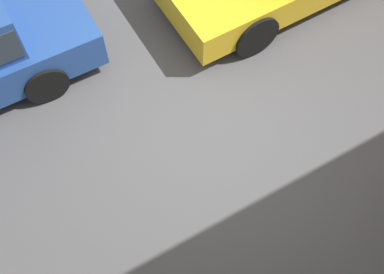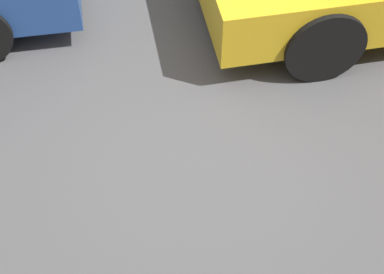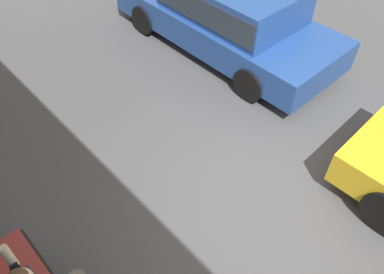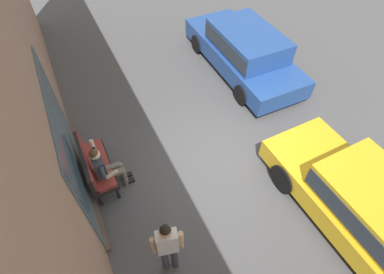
# 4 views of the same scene
# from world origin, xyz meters

# --- Properties ---
(ground_plane) EXTENTS (60.00, 60.00, 0.00)m
(ground_plane) POSITION_xyz_m (0.00, 0.00, 0.00)
(ground_plane) COLOR #4C4C4F
(parked_car_mid) EXTENTS (4.70, 1.93, 1.42)m
(parked_car_mid) POSITION_xyz_m (3.00, -2.38, 0.77)
(parked_car_mid) COLOR #23478E
(parked_car_mid) RESTS_ON ground_plane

